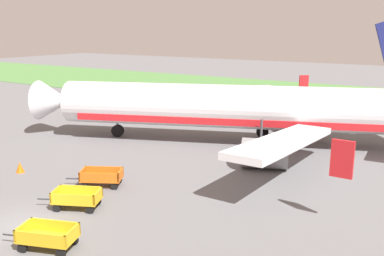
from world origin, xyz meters
The scene contains 7 objects.
ground_plane centered at (0.00, 0.00, 0.00)m, with size 220.00×220.00×0.00m, color slate.
grass_strip centered at (0.00, 49.76, 0.03)m, with size 220.00×28.00×0.06m, color #518442.
airplane centered at (2.55, 20.43, 3.05)m, with size 36.22×29.53×11.34m.
baggage_cart_third_in_row centered at (2.89, -0.83, 0.60)m, with size 3.59×2.16×1.07m.
baggage_cart_fourth_in_row centered at (0.68, 2.97, 0.60)m, with size 3.53×2.33×1.07m.
baggage_cart_far_end centered at (-0.59, 6.22, 0.60)m, with size 3.47×2.42×1.07m.
traffic_cone_near_plane centered at (-7.19, 5.14, 0.37)m, with size 0.56×0.56×0.74m, color orange.
Camera 1 is at (17.71, -12.22, 9.71)m, focal length 39.98 mm.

